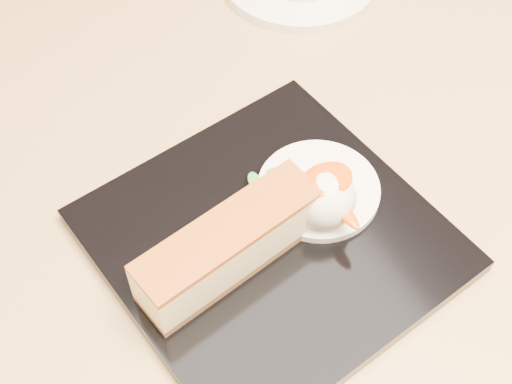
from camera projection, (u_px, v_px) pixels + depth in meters
table at (276, 328)px, 0.64m from camera, size 0.80×0.80×0.72m
dessert_plate at (270, 240)px, 0.51m from camera, size 0.24×0.24×0.01m
cheesecake at (229, 245)px, 0.47m from camera, size 0.14×0.06×0.04m
cream_smear at (318, 189)px, 0.52m from camera, size 0.09×0.09×0.01m
ice_cream_scoop at (324, 198)px, 0.49m from camera, size 0.04×0.04×0.04m
mango_sauce at (327, 180)px, 0.48m from camera, size 0.04×0.03×0.01m
mint_sprig at (267, 179)px, 0.52m from camera, size 0.03×0.02×0.00m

